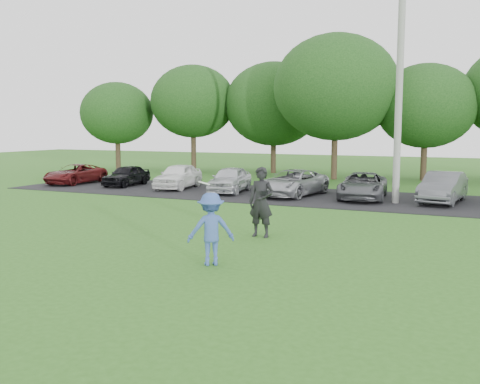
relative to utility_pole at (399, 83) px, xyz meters
The scene contains 7 objects.
ground 13.60m from the utility_pole, 103.60° to the right, with size 100.00×100.00×0.00m, color #2F621C.
parking_lot 5.75m from the utility_pole, 167.55° to the left, with size 32.00×6.50×0.03m, color black.
utility_pole is the anchor object (origin of this frame).
frisbee_player 12.77m from the utility_pole, 101.04° to the right, with size 1.23×1.11×1.93m.
camera_bystander 9.68m from the utility_pole, 106.18° to the right, with size 0.74×0.49×2.00m.
parked_cars 5.29m from the utility_pole, 167.35° to the left, with size 30.60×4.63×1.26m.
tree_row 10.52m from the utility_pole, 98.05° to the left, with size 42.39×9.85×8.64m.
Camera 1 is at (6.19, -10.07, 3.10)m, focal length 40.00 mm.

